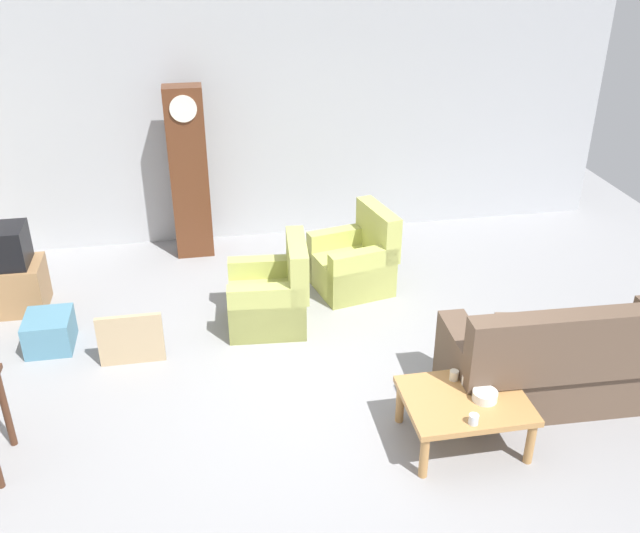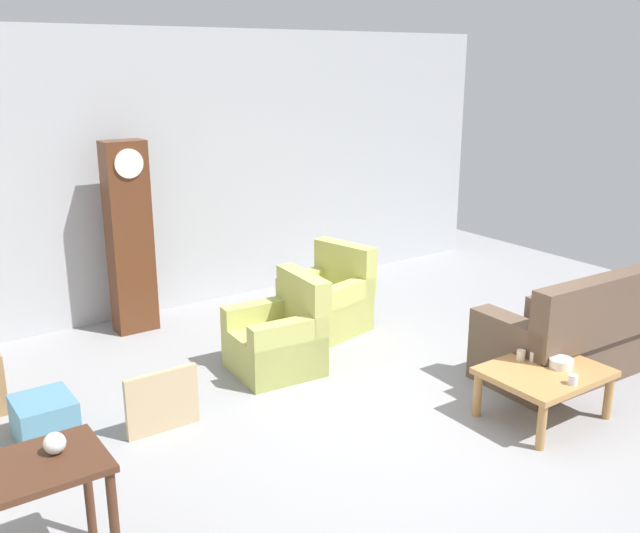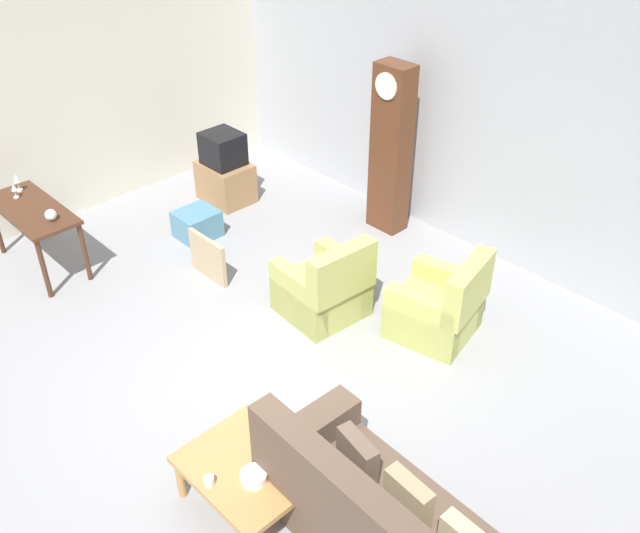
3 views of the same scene
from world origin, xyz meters
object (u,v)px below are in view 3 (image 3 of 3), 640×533
at_px(armchair_olive_near, 324,290).
at_px(storage_box_blue, 197,224).
at_px(armchair_olive_far, 439,308).
at_px(cup_white_porcelain, 270,455).
at_px(coffee_table_wood, 248,471).
at_px(tv_crt, 223,149).
at_px(console_table_dark, 33,217).
at_px(grandfather_clock, 391,150).
at_px(tv_stand_cabinet, 226,182).
at_px(bowl_white_stacked, 254,477).
at_px(glass_dome_cloche, 51,215).
at_px(framed_picture_leaning, 208,258).
at_px(wine_glass_tall, 17,180).
at_px(wine_glass_mid, 14,189).
at_px(cup_blue_rimmed, 209,481).
at_px(cup_cream_tall, 271,443).

bearing_deg(armchair_olive_near, storage_box_blue, -178.94).
relative_size(armchair_olive_far, cup_white_porcelain, 11.38).
xyz_separation_m(coffee_table_wood, tv_crt, (-3.96, 2.82, 0.37)).
bearing_deg(coffee_table_wood, console_table_dark, 175.04).
xyz_separation_m(grandfather_clock, cup_white_porcelain, (2.09, -3.68, -0.57)).
relative_size(tv_stand_cabinet, bowl_white_stacked, 3.49).
distance_m(grandfather_clock, glass_dome_cloche, 3.85).
bearing_deg(framed_picture_leaning, storage_box_blue, 152.32).
bearing_deg(storage_box_blue, armchair_olive_far, 11.32).
bearing_deg(cup_white_porcelain, armchair_olive_near, 125.92).
xyz_separation_m(bowl_white_stacked, wine_glass_tall, (-4.75, 0.49, 0.43)).
xyz_separation_m(storage_box_blue, wine_glass_mid, (-1.02, -1.66, 0.70)).
distance_m(tv_crt, wine_glass_mid, 2.53).
distance_m(armchair_olive_far, bowl_white_stacked, 2.73).
height_order(console_table_dark, tv_crt, tv_crt).
relative_size(grandfather_clock, wine_glass_mid, 12.18).
distance_m(tv_crt, bowl_white_stacked, 5.01).
distance_m(console_table_dark, storage_box_blue, 1.85).
height_order(framed_picture_leaning, storage_box_blue, framed_picture_leaning).
xyz_separation_m(wine_glass_tall, wine_glass_mid, (0.13, -0.10, -0.03)).
height_order(cup_blue_rimmed, bowl_white_stacked, cup_blue_rimmed).
relative_size(coffee_table_wood, wine_glass_mid, 5.67).
xyz_separation_m(cup_cream_tall, wine_glass_mid, (-4.47, 0.10, 0.39)).
distance_m(armchair_olive_near, cup_cream_tall, 2.22).
relative_size(glass_dome_cloche, wine_glass_tall, 0.58).
bearing_deg(cup_blue_rimmed, wine_glass_mid, 171.70).
distance_m(storage_box_blue, cup_white_porcelain, 3.99).
bearing_deg(cup_cream_tall, coffee_table_wood, -87.35).
bearing_deg(storage_box_blue, cup_cream_tall, -27.01).
bearing_deg(wine_glass_mid, tv_crt, 77.96).
bearing_deg(bowl_white_stacked, coffee_table_wood, 161.00).
height_order(armchair_olive_far, wine_glass_mid, wine_glass_mid).
xyz_separation_m(coffee_table_wood, console_table_dark, (-4.16, 0.36, 0.28)).
height_order(armchair_olive_near, wine_glass_tall, wine_glass_tall).
xyz_separation_m(cup_cream_tall, bowl_white_stacked, (0.15, -0.29, -0.00)).
relative_size(coffee_table_wood, console_table_dark, 0.74).
distance_m(grandfather_clock, cup_white_porcelain, 4.27).
xyz_separation_m(armchair_olive_near, tv_crt, (-2.66, 0.78, 0.43)).
bearing_deg(armchair_olive_far, glass_dome_cloche, -147.20).
distance_m(grandfather_clock, tv_stand_cabinet, 2.32).
xyz_separation_m(tv_crt, storage_box_blue, (0.49, -0.82, -0.57)).
bearing_deg(cup_blue_rimmed, console_table_dark, 170.87).
bearing_deg(grandfather_clock, armchair_olive_near, -67.80).
height_order(armchair_olive_far, cup_white_porcelain, armchair_olive_far).
relative_size(console_table_dark, bowl_white_stacked, 6.66).
relative_size(grandfather_clock, cup_cream_tall, 24.36).
height_order(cup_white_porcelain, bowl_white_stacked, cup_white_porcelain).
distance_m(storage_box_blue, glass_dome_cloche, 1.75).
height_order(framed_picture_leaning, cup_blue_rimmed, framed_picture_leaning).
xyz_separation_m(console_table_dark, wine_glass_tall, (-0.46, 0.08, 0.25)).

